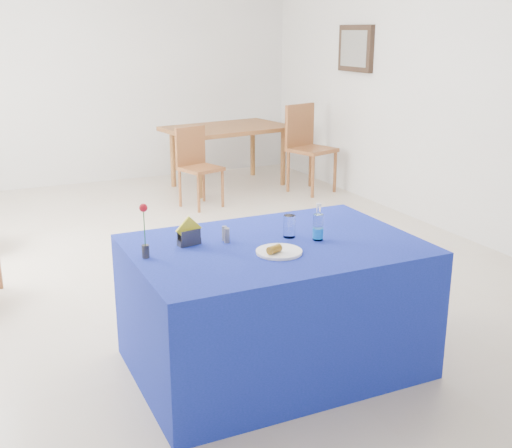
% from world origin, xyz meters
% --- Properties ---
extents(floor, '(7.00, 7.00, 0.00)m').
position_xyz_m(floor, '(0.00, 0.00, 0.00)').
color(floor, beige).
rests_on(floor, ground).
extents(room_shell, '(7.00, 7.00, 7.00)m').
position_xyz_m(room_shell, '(0.00, 0.00, 1.75)').
color(room_shell, silver).
rests_on(room_shell, ground).
extents(picture_frame, '(0.06, 0.64, 0.52)m').
position_xyz_m(picture_frame, '(2.47, 1.60, 1.70)').
color(picture_frame, black).
rests_on(picture_frame, room_shell).
extents(picture_art, '(0.02, 0.52, 0.40)m').
position_xyz_m(picture_art, '(2.44, 1.60, 1.70)').
color(picture_art, '#998C66').
rests_on(picture_art, room_shell).
extents(plate, '(0.25, 0.25, 0.01)m').
position_xyz_m(plate, '(-0.28, -1.91, 0.77)').
color(plate, white).
rests_on(plate, blue_table).
extents(drinking_glass, '(0.07, 0.07, 0.13)m').
position_xyz_m(drinking_glass, '(-0.11, -1.68, 0.82)').
color(drinking_glass, white).
rests_on(drinking_glass, blue_table).
extents(salt_shaker, '(0.03, 0.03, 0.08)m').
position_xyz_m(salt_shaker, '(-0.47, -1.62, 0.80)').
color(salt_shaker, slate).
rests_on(salt_shaker, blue_table).
extents(pepper_shaker, '(0.03, 0.03, 0.08)m').
position_xyz_m(pepper_shaker, '(-0.47, -1.59, 0.80)').
color(pepper_shaker, slate).
rests_on(pepper_shaker, blue_table).
extents(blue_table, '(1.60, 1.10, 0.76)m').
position_xyz_m(blue_table, '(-0.23, -1.75, 0.38)').
color(blue_table, navy).
rests_on(blue_table, floor).
extents(water_bottle, '(0.06, 0.06, 0.21)m').
position_xyz_m(water_bottle, '(0.02, -1.80, 0.83)').
color(water_bottle, silver).
rests_on(water_bottle, blue_table).
extents(napkin_holder, '(0.15, 0.08, 0.16)m').
position_xyz_m(napkin_holder, '(-0.68, -1.57, 0.81)').
color(napkin_holder, '#333338').
rests_on(napkin_holder, blue_table).
extents(rose_vase, '(0.04, 0.04, 0.29)m').
position_xyz_m(rose_vase, '(-0.95, -1.67, 0.90)').
color(rose_vase, '#26272C').
rests_on(rose_vase, blue_table).
extents(oak_table, '(1.62, 1.18, 0.76)m').
position_xyz_m(oak_table, '(1.28, 2.57, 0.68)').
color(oak_table, brown).
rests_on(oak_table, floor).
extents(chair_bg_left, '(0.50, 0.50, 0.88)m').
position_xyz_m(chair_bg_left, '(0.59, 1.84, 0.51)').
color(chair_bg_left, brown).
rests_on(chair_bg_left, floor).
extents(chair_bg_right, '(0.59, 0.59, 1.05)m').
position_xyz_m(chair_bg_right, '(2.04, 1.94, 0.61)').
color(chair_bg_right, brown).
rests_on(chair_bg_right, floor).
extents(banana_pieces, '(0.09, 0.07, 0.04)m').
position_xyz_m(banana_pieces, '(-0.32, -1.93, 0.80)').
color(banana_pieces, gold).
rests_on(banana_pieces, plate).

